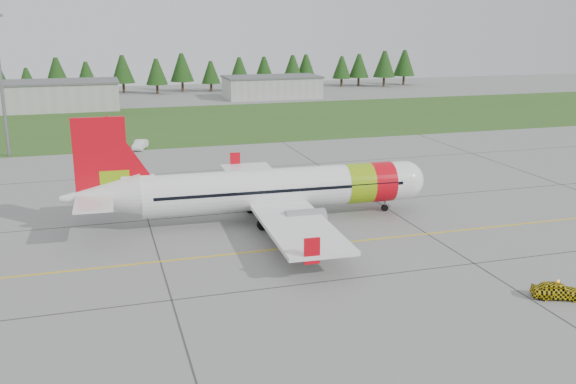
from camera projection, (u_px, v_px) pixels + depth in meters
name	position (u px, v px, depth m)	size (l,w,h in m)	color
ground	(363.00, 277.00, 50.54)	(320.00, 320.00, 0.00)	gray
aircraft	(271.00, 189.00, 64.15)	(36.56, 33.62, 11.07)	white
follow_me_car	(559.00, 275.00, 46.26)	(1.46, 1.24, 3.64)	yellow
service_van	(139.00, 135.00, 99.76)	(1.55, 1.46, 4.44)	white
grass_strip	(198.00, 122.00, 126.34)	(320.00, 50.00, 0.03)	#30561E
taxi_guideline	(328.00, 244.00, 57.94)	(120.00, 0.25, 0.02)	gold
hangar_west	(44.00, 97.00, 143.09)	(32.00, 14.00, 6.00)	#A8A8A3
hangar_east	(272.00, 88.00, 165.92)	(24.00, 12.00, 5.20)	#A8A8A3
floodlight_mast	(2.00, 88.00, 92.64)	(0.50, 0.50, 20.00)	slate
treeline	(165.00, 74.00, 176.81)	(160.00, 8.00, 10.00)	#1C3F14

